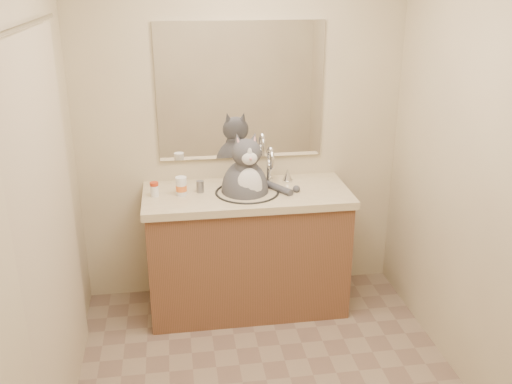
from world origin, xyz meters
TOP-DOWN VIEW (x-y plane):
  - room at (0.00, 0.00)m, footprint 2.22×2.52m
  - vanity at (0.00, 0.96)m, footprint 1.34×0.59m
  - mirror at (0.00, 1.24)m, footprint 1.10×0.02m
  - shower_curtain at (-1.05, 0.10)m, footprint 0.02×1.30m
  - cat at (-0.01, 0.96)m, footprint 0.47×0.37m
  - pill_bottle_redcap at (-0.59, 0.97)m, footprint 0.06×0.06m
  - pill_bottle_orange at (-0.42, 0.96)m, footprint 0.08×0.08m
  - grey_canister at (-0.30, 1.00)m, footprint 0.06×0.06m

SIDE VIEW (x-z plane):
  - vanity at x=0.00m, z-range -0.12..1.00m
  - cat at x=-0.01m, z-range 0.58..1.19m
  - grey_canister at x=-0.30m, z-range 0.85..0.93m
  - pill_bottle_redcap at x=-0.59m, z-range 0.85..0.94m
  - pill_bottle_orange at x=-0.42m, z-range 0.85..0.97m
  - shower_curtain at x=-1.05m, z-range 0.06..2.00m
  - room at x=0.00m, z-range -0.01..2.41m
  - mirror at x=0.00m, z-range 1.00..1.90m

